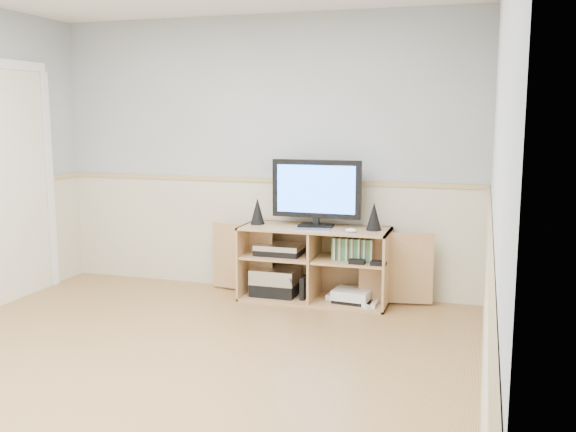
# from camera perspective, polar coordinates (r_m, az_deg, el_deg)

# --- Properties ---
(room) EXTENTS (4.04, 4.54, 2.54)m
(room) POSITION_cam_1_polar(r_m,az_deg,el_deg) (3.99, -13.10, 3.01)
(room) COLOR tan
(room) RESTS_ON ground
(media_cabinet) EXTENTS (2.02, 0.48, 0.65)m
(media_cabinet) POSITION_cam_1_polar(r_m,az_deg,el_deg) (5.67, 2.52, -4.10)
(media_cabinet) COLOR tan
(media_cabinet) RESTS_ON floor
(monitor) EXTENTS (0.79, 0.18, 0.58)m
(monitor) POSITION_cam_1_polar(r_m,az_deg,el_deg) (5.55, 2.54, 2.25)
(monitor) COLOR black
(monitor) RESTS_ON media_cabinet
(speaker_left) EXTENTS (0.13, 0.13, 0.23)m
(speaker_left) POSITION_cam_1_polar(r_m,az_deg,el_deg) (5.71, -2.73, 0.43)
(speaker_left) COLOR black
(speaker_left) RESTS_ON media_cabinet
(speaker_right) EXTENTS (0.13, 0.13, 0.24)m
(speaker_right) POSITION_cam_1_polar(r_m,az_deg,el_deg) (5.45, 7.65, -0.03)
(speaker_right) COLOR black
(speaker_right) RESTS_ON media_cabinet
(keyboard) EXTENTS (0.32, 0.17, 0.01)m
(keyboard) POSITION_cam_1_polar(r_m,az_deg,el_deg) (5.41, 2.17, -1.22)
(keyboard) COLOR silver
(keyboard) RESTS_ON media_cabinet
(mouse) EXTENTS (0.10, 0.06, 0.04)m
(mouse) POSITION_cam_1_polar(r_m,az_deg,el_deg) (5.34, 5.65, -1.28)
(mouse) COLOR white
(mouse) RESTS_ON media_cabinet
(av_components) EXTENTS (0.50, 0.30, 0.47)m
(av_components) POSITION_cam_1_polar(r_m,az_deg,el_deg) (5.74, -0.98, -5.11)
(av_components) COLOR black
(av_components) RESTS_ON media_cabinet
(game_consoles) EXTENTS (0.46, 0.30, 0.11)m
(game_consoles) POSITION_cam_1_polar(r_m,az_deg,el_deg) (5.60, 5.64, -7.08)
(game_consoles) COLOR white
(game_consoles) RESTS_ON media_cabinet
(game_cases) EXTENTS (0.35, 0.14, 0.19)m
(game_cases) POSITION_cam_1_polar(r_m,az_deg,el_deg) (5.49, 5.80, -2.94)
(game_cases) COLOR #3F8C3F
(game_cases) RESTS_ON media_cabinet
(wall_outlet) EXTENTS (0.12, 0.03, 0.12)m
(wall_outlet) POSITION_cam_1_polar(r_m,az_deg,el_deg) (5.71, 7.31, -1.32)
(wall_outlet) COLOR white
(wall_outlet) RESTS_ON wall_back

